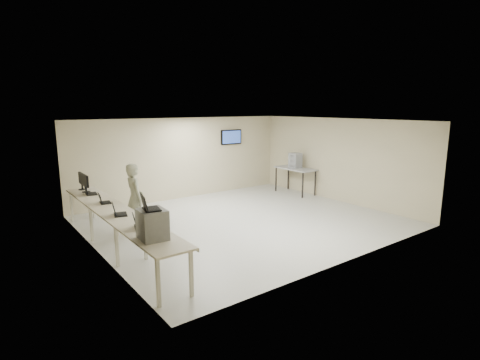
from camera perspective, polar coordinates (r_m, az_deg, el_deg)
room at (r=10.36m, az=0.62°, el=1.31°), size 8.01×7.01×2.81m
workbench at (r=8.78m, az=-18.38°, el=-4.99°), size 0.76×6.00×0.90m
equipment_box at (r=6.74m, az=-13.21°, el=-6.58°), size 0.47×0.53×0.53m
laptop_on_box at (r=6.62m, az=-13.79°, el=-3.87°), size 0.37×0.41×0.29m
laptop_0 at (r=7.44m, az=-15.18°, el=-6.52°), size 0.38×0.42×0.28m
laptop_1 at (r=8.39m, az=-18.13°, el=-4.67°), size 0.38×0.42×0.28m
laptop_2 at (r=9.54m, az=-20.13°, el=-2.97°), size 0.31×0.36×0.25m
laptop_3 at (r=10.61m, az=-22.03°, el=-1.68°), size 0.36×0.41×0.29m
monitor_near at (r=10.90m, az=-22.48°, el=-0.24°), size 0.21×0.48×0.48m
monitor_far at (r=11.27m, az=-22.98°, el=0.07°), size 0.21×0.48×0.48m
soldier at (r=9.79m, az=-15.73°, el=-2.76°), size 0.46×0.68×1.79m
side_table at (r=13.93m, az=8.44°, el=1.54°), size 0.74×1.59×0.96m
storage_bins at (r=13.86m, az=8.42°, el=2.95°), size 0.35×0.39×0.55m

